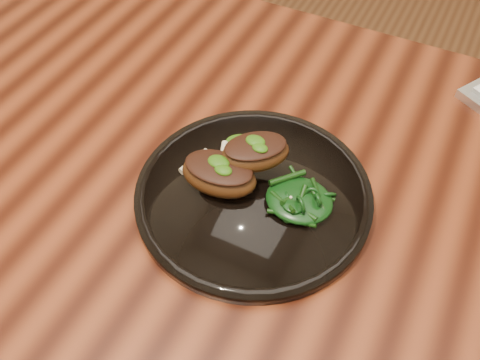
% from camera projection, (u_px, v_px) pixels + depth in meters
% --- Properties ---
extents(desk, '(1.60, 0.80, 0.75)m').
position_uv_depth(desk, '(264.00, 209.00, 0.81)').
color(desk, black).
rests_on(desk, ground).
extents(plate, '(0.31, 0.31, 0.02)m').
position_uv_depth(plate, '(253.00, 195.00, 0.71)').
color(plate, black).
rests_on(plate, desk).
extents(lamb_chop_front, '(0.11, 0.07, 0.05)m').
position_uv_depth(lamb_chop_front, '(219.00, 174.00, 0.69)').
color(lamb_chop_front, '#3F200C').
rests_on(lamb_chop_front, plate).
extents(lamb_chop_back, '(0.11, 0.10, 0.04)m').
position_uv_depth(lamb_chop_back, '(255.00, 152.00, 0.70)').
color(lamb_chop_back, '#3F200C').
rests_on(lamb_chop_back, plate).
extents(herb_smear, '(0.07, 0.05, 0.00)m').
position_uv_depth(herb_smear, '(249.00, 147.00, 0.75)').
color(herb_smear, '#194307').
rests_on(herb_smear, plate).
extents(greens_heap, '(0.09, 0.08, 0.03)m').
position_uv_depth(greens_heap, '(300.00, 197.00, 0.68)').
color(greens_heap, black).
rests_on(greens_heap, plate).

